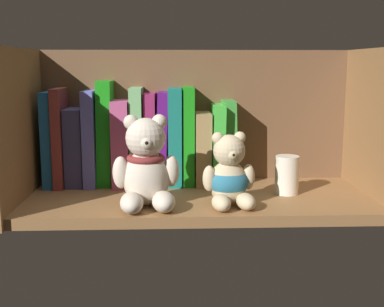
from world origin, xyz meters
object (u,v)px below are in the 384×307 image
(book_8, at_px, (162,138))
(pillar_candle, at_px, (287,175))
(book_1, at_px, (63,136))
(book_11, at_px, (202,147))
(book_10, at_px, (188,135))
(book_0, at_px, (53,138))
(teddy_bear_larger, at_px, (146,168))
(book_3, at_px, (93,137))
(book_6, at_px, (138,136))
(book_5, at_px, (123,142))
(book_4, at_px, (106,132))
(teddy_bear_smaller, at_px, (229,177))
(book_9, at_px, (175,136))
(book_12, at_px, (217,143))
(book_13, at_px, (229,141))
(book_2, at_px, (77,146))
(book_7, at_px, (150,138))

(book_8, height_order, pillar_candle, book_8)
(book_1, relative_size, book_11, 1.34)
(book_8, bearing_deg, book_10, 0.00)
(book_0, bearing_deg, book_11, 0.00)
(teddy_bear_larger, bearing_deg, book_3, 123.48)
(book_10, distance_m, teddy_bear_larger, 0.20)
(book_6, bearing_deg, book_11, 0.00)
(book_5, xyz_separation_m, teddy_bear_larger, (0.06, -0.19, -0.02))
(book_4, height_order, teddy_bear_smaller, book_4)
(book_3, relative_size, book_9, 0.98)
(book_1, xyz_separation_m, teddy_bear_larger, (0.18, -0.19, -0.03))
(book_11, height_order, book_12, book_12)
(book_3, height_order, book_6, book_6)
(book_13, distance_m, teddy_bear_larger, 0.25)
(book_0, height_order, book_9, book_9)
(teddy_bear_smaller, distance_m, pillar_candle, 0.15)
(book_4, bearing_deg, book_3, 180.00)
(book_2, bearing_deg, book_9, 0.00)
(book_8, distance_m, book_13, 0.14)
(book_5, relative_size, teddy_bear_larger, 1.08)
(book_3, height_order, book_4, book_4)
(book_10, height_order, teddy_bear_smaller, book_10)
(book_9, height_order, book_12, book_9)
(book_6, bearing_deg, book_12, 0.00)
(book_13, height_order, teddy_bear_larger, book_13)
(teddy_bear_larger, bearing_deg, book_1, 134.91)
(book_12, xyz_separation_m, pillar_candle, (0.13, -0.11, -0.05))
(book_0, xyz_separation_m, teddy_bear_larger, (0.21, -0.19, -0.03))
(book_6, distance_m, book_12, 0.17)
(book_4, bearing_deg, book_9, 0.00)
(book_7, height_order, teddy_bear_larger, book_7)
(book_7, bearing_deg, teddy_bear_larger, -90.02)
(book_8, xyz_separation_m, teddy_bear_larger, (-0.03, -0.19, -0.03))
(book_4, bearing_deg, teddy_bear_smaller, -37.34)
(book_6, xyz_separation_m, teddy_bear_smaller, (0.18, -0.18, -0.05))
(book_4, distance_m, book_8, 0.12)
(book_6, bearing_deg, book_7, 0.00)
(book_11, bearing_deg, pillar_candle, -34.13)
(book_11, bearing_deg, book_7, 180.00)
(book_5, xyz_separation_m, teddy_bear_smaller, (0.21, -0.18, -0.04))
(book_7, bearing_deg, book_9, 0.00)
(book_10, distance_m, book_13, 0.09)
(book_2, xyz_separation_m, teddy_bear_smaller, (0.30, -0.18, -0.03))
(book_6, xyz_separation_m, book_13, (0.20, 0.00, -0.01))
(book_8, bearing_deg, book_6, 180.00)
(book_1, distance_m, book_8, 0.21)
(book_10, bearing_deg, book_7, 180.00)
(book_10, bearing_deg, book_4, 180.00)
(book_0, height_order, book_4, book_4)
(book_8, relative_size, book_10, 0.95)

